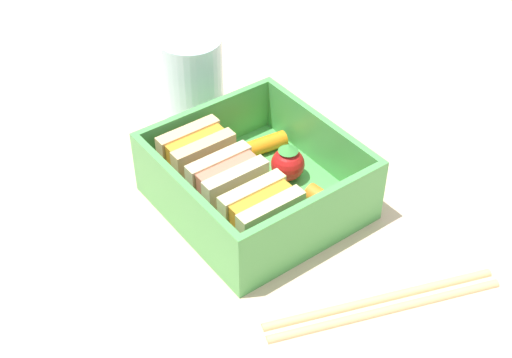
% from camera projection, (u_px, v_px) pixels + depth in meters
% --- Properties ---
extents(ground_plane, '(1.20, 1.20, 0.02)m').
position_uv_depth(ground_plane, '(256.00, 212.00, 0.61)').
color(ground_plane, beige).
extents(bento_tray, '(0.15, 0.14, 0.01)m').
position_uv_depth(bento_tray, '(256.00, 198.00, 0.60)').
color(bento_tray, '#50A853').
rests_on(bento_tray, ground_plane).
extents(bento_rim, '(0.15, 0.14, 0.05)m').
position_uv_depth(bento_rim, '(256.00, 171.00, 0.58)').
color(bento_rim, '#50A853').
rests_on(bento_rim, bento_tray).
extents(sandwich_left, '(0.04, 0.06, 0.05)m').
position_uv_depth(sandwich_left, '(261.00, 217.00, 0.54)').
color(sandwich_left, beige).
rests_on(sandwich_left, bento_tray).
extents(sandwich_center_left, '(0.04, 0.06, 0.05)m').
position_uv_depth(sandwich_center_left, '(228.00, 186.00, 0.57)').
color(sandwich_center_left, beige).
rests_on(sandwich_center_left, bento_tray).
extents(sandwich_center, '(0.04, 0.06, 0.05)m').
position_uv_depth(sandwich_center, '(197.00, 157.00, 0.60)').
color(sandwich_center, '#E3B27A').
rests_on(sandwich_center, bento_tray).
extents(carrot_stick_left, '(0.04, 0.02, 0.01)m').
position_uv_depth(carrot_stick_left, '(326.00, 201.00, 0.58)').
color(carrot_stick_left, orange).
rests_on(carrot_stick_left, bento_tray).
extents(strawberry_far_left, '(0.03, 0.03, 0.03)m').
position_uv_depth(strawberry_far_left, '(287.00, 163.00, 0.60)').
color(strawberry_far_left, red).
rests_on(strawberry_far_left, bento_tray).
extents(carrot_stick_far_left, '(0.02, 0.05, 0.01)m').
position_uv_depth(carrot_stick_far_left, '(260.00, 146.00, 0.63)').
color(carrot_stick_far_left, orange).
rests_on(carrot_stick_far_left, bento_tray).
extents(chopstick_pair, '(0.08, 0.18, 0.01)m').
position_uv_depth(chopstick_pair, '(384.00, 302.00, 0.52)').
color(chopstick_pair, tan).
rests_on(chopstick_pair, ground_plane).
extents(drinking_glass, '(0.06, 0.06, 0.09)m').
position_uv_depth(drinking_glass, '(192.00, 79.00, 0.67)').
color(drinking_glass, silver).
rests_on(drinking_glass, ground_plane).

